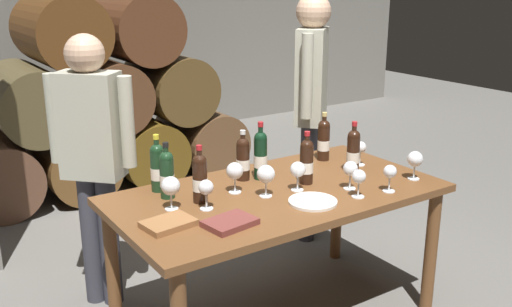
% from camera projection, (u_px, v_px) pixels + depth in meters
% --- Properties ---
extents(cellar_back_wall, '(10.00, 0.24, 2.80)m').
position_uv_depth(cellar_back_wall, '(47.00, 17.00, 6.15)').
color(cellar_back_wall, slate).
rests_on(cellar_back_wall, ground_plane).
extents(barrel_stack, '(2.49, 0.90, 1.69)m').
position_uv_depth(barrel_stack, '(104.00, 107.00, 5.08)').
color(barrel_stack, brown).
rests_on(barrel_stack, ground_plane).
extents(dining_table, '(1.70, 0.90, 0.76)m').
position_uv_depth(dining_table, '(277.00, 207.00, 3.03)').
color(dining_table, brown).
rests_on(dining_table, ground_plane).
extents(wine_bottle_0, '(0.07, 0.07, 0.28)m').
position_uv_depth(wine_bottle_0, '(243.00, 158.00, 3.13)').
color(wine_bottle_0, black).
rests_on(wine_bottle_0, dining_table).
extents(wine_bottle_1, '(0.07, 0.07, 0.29)m').
position_uv_depth(wine_bottle_1, '(167.00, 174.00, 2.87)').
color(wine_bottle_1, '#19381E').
rests_on(wine_bottle_1, dining_table).
extents(wine_bottle_2, '(0.07, 0.07, 0.29)m').
position_uv_depth(wine_bottle_2, '(307.00, 161.00, 3.07)').
color(wine_bottle_2, black).
rests_on(wine_bottle_2, dining_table).
extents(wine_bottle_3, '(0.07, 0.07, 0.32)m').
position_uv_depth(wine_bottle_3, '(261.00, 155.00, 3.14)').
color(wine_bottle_3, black).
rests_on(wine_bottle_3, dining_table).
extents(wine_bottle_4, '(0.07, 0.07, 0.30)m').
position_uv_depth(wine_bottle_4, '(353.00, 151.00, 3.24)').
color(wine_bottle_4, black).
rests_on(wine_bottle_4, dining_table).
extents(wine_bottle_5, '(0.07, 0.07, 0.29)m').
position_uv_depth(wine_bottle_5, '(200.00, 178.00, 2.82)').
color(wine_bottle_5, black).
rests_on(wine_bottle_5, dining_table).
extents(wine_bottle_6, '(0.07, 0.07, 0.29)m').
position_uv_depth(wine_bottle_6, '(324.00, 139.00, 3.47)').
color(wine_bottle_6, black).
rests_on(wine_bottle_6, dining_table).
extents(wine_bottle_7, '(0.07, 0.07, 0.30)m').
position_uv_depth(wine_bottle_7, '(157.00, 167.00, 2.96)').
color(wine_bottle_7, '#19381E').
rests_on(wine_bottle_7, dining_table).
extents(wine_glass_0, '(0.07, 0.07, 0.14)m').
position_uv_depth(wine_glass_0, '(359.00, 178.00, 2.88)').
color(wine_glass_0, white).
rests_on(wine_glass_0, dining_table).
extents(wine_glass_1, '(0.08, 0.08, 0.16)m').
position_uv_depth(wine_glass_1, '(415.00, 160.00, 3.14)').
color(wine_glass_1, white).
rests_on(wine_glass_1, dining_table).
extents(wine_glass_2, '(0.07, 0.07, 0.14)m').
position_uv_depth(wine_glass_2, '(390.00, 173.00, 2.96)').
color(wine_glass_2, white).
rests_on(wine_glass_2, dining_table).
extents(wine_glass_3, '(0.09, 0.09, 0.16)m').
position_uv_depth(wine_glass_3, '(235.00, 172.00, 2.94)').
color(wine_glass_3, white).
rests_on(wine_glass_3, dining_table).
extents(wine_glass_4, '(0.09, 0.09, 0.16)m').
position_uv_depth(wine_glass_4, '(266.00, 175.00, 2.89)').
color(wine_glass_4, white).
rests_on(wine_glass_4, dining_table).
extents(wine_glass_5, '(0.09, 0.09, 0.16)m').
position_uv_depth(wine_glass_5, '(171.00, 187.00, 2.73)').
color(wine_glass_5, white).
rests_on(wine_glass_5, dining_table).
extents(wine_glass_6, '(0.08, 0.08, 0.15)m').
position_uv_depth(wine_glass_6, '(350.00, 169.00, 2.99)').
color(wine_glass_6, white).
rests_on(wine_glass_6, dining_table).
extents(wine_glass_7, '(0.07, 0.07, 0.14)m').
position_uv_depth(wine_glass_7, '(360.00, 148.00, 3.38)').
color(wine_glass_7, white).
rests_on(wine_glass_7, dining_table).
extents(wine_glass_8, '(0.07, 0.07, 0.15)m').
position_uv_depth(wine_glass_8, '(206.00, 189.00, 2.73)').
color(wine_glass_8, white).
rests_on(wine_glass_8, dining_table).
extents(wine_glass_9, '(0.08, 0.08, 0.15)m').
position_uv_depth(wine_glass_9, '(298.00, 170.00, 2.97)').
color(wine_glass_9, white).
rests_on(wine_glass_9, dining_table).
extents(tasting_notebook, '(0.24, 0.19, 0.03)m').
position_uv_depth(tasting_notebook, '(230.00, 223.00, 2.58)').
color(tasting_notebook, brown).
rests_on(tasting_notebook, dining_table).
extents(leather_ledger, '(0.24, 0.19, 0.03)m').
position_uv_depth(leather_ledger, '(168.00, 223.00, 2.57)').
color(leather_ledger, '#936038').
rests_on(leather_ledger, dining_table).
extents(serving_plate, '(0.24, 0.24, 0.01)m').
position_uv_depth(serving_plate, '(313.00, 202.00, 2.84)').
color(serving_plate, white).
rests_on(serving_plate, dining_table).
extents(sommelier_presenting, '(0.39, 0.36, 1.72)m').
position_uv_depth(sommelier_presenting, '(311.00, 95.00, 3.95)').
color(sommelier_presenting, '#383842').
rests_on(sommelier_presenting, ground_plane).
extents(taster_seated_left, '(0.37, 0.37, 1.54)m').
position_uv_depth(taster_seated_left, '(93.00, 149.00, 3.15)').
color(taster_seated_left, '#383842').
rests_on(taster_seated_left, ground_plane).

